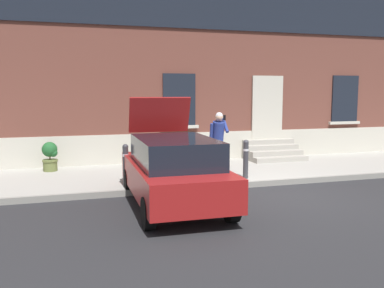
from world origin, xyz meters
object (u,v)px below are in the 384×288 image
object	(u,v)px
hatchback_car_red	(174,170)
planter_olive	(50,156)
planter_cream	(144,152)
bollard_near_person	(246,158)
person_on_phone	(218,138)
bollard_far_left	(126,163)

from	to	relation	value
hatchback_car_red	planter_olive	distance (m)	4.99
planter_cream	hatchback_car_red	bearing A→B (deg)	-91.44
bollard_near_person	planter_cream	distance (m)	3.41
bollard_near_person	planter_olive	bearing A→B (deg)	152.71
hatchback_car_red	planter_cream	size ratio (longest dim) A/B	4.77
person_on_phone	planter_cream	size ratio (longest dim) A/B	2.02
hatchback_car_red	bollard_far_left	world-z (taller)	hatchback_car_red
person_on_phone	planter_cream	world-z (taller)	person_on_phone
hatchback_car_red	bollard_near_person	bearing A→B (deg)	33.94
bollard_far_left	planter_cream	xyz separation A→B (m)	(0.91, 2.51, -0.11)
bollard_near_person	bollard_far_left	world-z (taller)	same
planter_olive	planter_cream	distance (m)	2.75
bollard_far_left	planter_olive	bearing A→B (deg)	125.28
hatchback_car_red	person_on_phone	xyz separation A→B (m)	(1.95, 2.55, 0.35)
hatchback_car_red	person_on_phone	distance (m)	3.22
bollard_near_person	hatchback_car_red	bearing A→B (deg)	-146.06
bollard_near_person	planter_cream	xyz separation A→B (m)	(-2.30, 2.51, -0.11)
bollard_far_left	planter_cream	bearing A→B (deg)	70.10
bollard_near_person	person_on_phone	size ratio (longest dim) A/B	0.60
planter_cream	planter_olive	bearing A→B (deg)	178.07
hatchback_car_red	bollard_far_left	size ratio (longest dim) A/B	3.92
bollard_near_person	person_on_phone	xyz separation A→B (m)	(-0.46, 0.93, 0.43)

